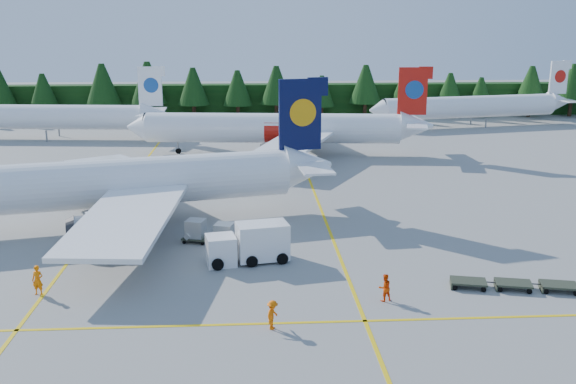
{
  "coord_description": "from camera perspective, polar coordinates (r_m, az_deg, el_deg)",
  "views": [
    {
      "loc": [
        -0.57,
        -40.11,
        16.82
      ],
      "look_at": [
        2.48,
        10.82,
        3.5
      ],
      "focal_mm": 40.0,
      "sensor_mm": 36.0,
      "label": 1
    }
  ],
  "objects": [
    {
      "name": "ground",
      "position": [
        43.49,
        -2.44,
        -8.13
      ],
      "size": [
        320.0,
        320.0,
        0.0
      ],
      "primitive_type": "plane",
      "color": "gray",
      "rests_on": "ground"
    },
    {
      "name": "taxi_stripe_a",
      "position": [
        63.84,
        -15.45,
        -1.18
      ],
      "size": [
        0.25,
        120.0,
        0.01
      ],
      "primitive_type": "cube",
      "color": "yellow",
      "rests_on": "ground"
    },
    {
      "name": "taxi_stripe_b",
      "position": [
        62.76,
        2.71,
        -0.92
      ],
      "size": [
        0.25,
        120.0,
        0.01
      ],
      "primitive_type": "cube",
      "color": "yellow",
      "rests_on": "ground"
    },
    {
      "name": "taxi_stripe_cross",
      "position": [
        38.03,
        -2.27,
        -11.62
      ],
      "size": [
        80.0,
        0.25,
        0.01
      ],
      "primitive_type": "cube",
      "color": "yellow",
      "rests_on": "ground"
    },
    {
      "name": "treeline_hedge",
      "position": [
        122.89,
        -3.17,
        8.16
      ],
      "size": [
        220.0,
        4.0,
        6.0
      ],
      "primitive_type": "cube",
      "color": "black",
      "rests_on": "ground"
    },
    {
      "name": "airliner_navy",
      "position": [
        56.83,
        -18.48,
        0.47
      ],
      "size": [
        41.23,
        33.55,
        12.16
      ],
      "rotation": [
        0.0,
        0.0,
        0.23
      ],
      "color": "white",
      "rests_on": "ground"
    },
    {
      "name": "airliner_red",
      "position": [
        85.61,
        -1.82,
        5.66
      ],
      "size": [
        39.69,
        32.52,
        11.55
      ],
      "rotation": [
        0.0,
        0.0,
        -0.1
      ],
      "color": "white",
      "rests_on": "ground"
    },
    {
      "name": "airliner_far_left",
      "position": [
        104.94,
        -21.77,
        6.25
      ],
      "size": [
        37.34,
        7.01,
        10.86
      ],
      "rotation": [
        0.0,
        0.0,
        -0.1
      ],
      "color": "white",
      "rests_on": "ground"
    },
    {
      "name": "airliner_far_right",
      "position": [
        113.74,
        15.4,
        7.33
      ],
      "size": [
        36.66,
        10.31,
        10.77
      ],
      "rotation": [
        0.0,
        0.0,
        0.2
      ],
      "color": "white",
      "rests_on": "ground"
    },
    {
      "name": "service_truck",
      "position": [
        46.85,
        -3.6,
        -4.59
      ],
      "size": [
        6.22,
        3.23,
        2.86
      ],
      "rotation": [
        0.0,
        0.0,
        0.19
      ],
      "color": "silver",
      "rests_on": "ground"
    },
    {
      "name": "dolly_train",
      "position": [
        45.28,
        21.19,
        -7.63
      ],
      "size": [
        11.12,
        3.35,
        0.13
      ],
      "rotation": [
        0.0,
        0.0,
        -0.23
      ],
      "color": "#313828",
      "rests_on": "ground"
    },
    {
      "name": "uld_pair",
      "position": [
        51.0,
        -6.95,
        -3.5
      ],
      "size": [
        4.67,
        3.18,
        1.54
      ],
      "rotation": [
        0.0,
        0.0,
        -0.28
      ],
      "color": "#313828",
      "rests_on": "ground"
    },
    {
      "name": "crew_a",
      "position": [
        44.42,
        -21.37,
        -7.32
      ],
      "size": [
        0.77,
        0.55,
        1.96
      ],
      "primitive_type": "imported",
      "rotation": [
        0.0,
        0.0,
        -0.12
      ],
      "color": "orange",
      "rests_on": "ground"
    },
    {
      "name": "crew_b",
      "position": [
        41.01,
        8.59,
        -8.4
      ],
      "size": [
        1.03,
        0.91,
        1.78
      ],
      "primitive_type": "imported",
      "rotation": [
        0.0,
        0.0,
        3.45
      ],
      "color": "#FA4305",
      "rests_on": "ground"
    },
    {
      "name": "crew_c",
      "position": [
        37.06,
        -1.38,
        -10.87
      ],
      "size": [
        0.74,
        0.86,
        1.74
      ],
      "primitive_type": "imported",
      "rotation": [
        0.0,
        0.0,
        1.14
      ],
      "color": "#FF6505",
      "rests_on": "ground"
    }
  ]
}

